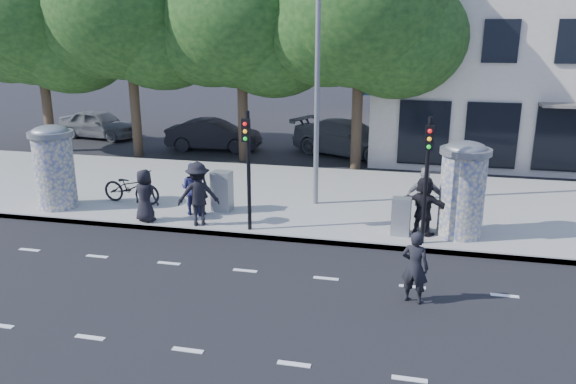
% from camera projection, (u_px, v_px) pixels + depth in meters
% --- Properties ---
extents(ground, '(120.00, 120.00, 0.00)m').
position_uv_depth(ground, '(226.00, 297.00, 12.38)').
color(ground, black).
rests_on(ground, ground).
extents(sidewalk, '(40.00, 8.00, 0.15)m').
position_uv_depth(sidewalk, '(297.00, 197.00, 19.37)').
color(sidewalk, gray).
rests_on(sidewalk, ground).
extents(curb, '(40.00, 0.10, 0.16)m').
position_uv_depth(curb, '(267.00, 237.00, 15.67)').
color(curb, slate).
rests_on(curb, ground).
extents(lane_dash_near, '(32.00, 0.12, 0.01)m').
position_uv_depth(lane_dash_near, '(188.00, 350.00, 10.32)').
color(lane_dash_near, silver).
rests_on(lane_dash_near, ground).
extents(lane_dash_far, '(32.00, 0.12, 0.01)m').
position_uv_depth(lane_dash_far, '(245.00, 271.00, 13.68)').
color(lane_dash_far, silver).
rests_on(lane_dash_far, ground).
extents(ad_column_left, '(1.36, 1.36, 2.65)m').
position_uv_depth(ad_column_left, '(54.00, 165.00, 17.68)').
color(ad_column_left, beige).
rests_on(ad_column_left, sidewalk).
extents(ad_column_right, '(1.36, 1.36, 2.65)m').
position_uv_depth(ad_column_right, '(463.00, 187.00, 15.23)').
color(ad_column_right, beige).
rests_on(ad_column_right, sidewalk).
extents(traffic_pole_near, '(0.22, 0.31, 3.40)m').
position_uv_depth(traffic_pole_near, '(248.00, 159.00, 15.42)').
color(traffic_pole_near, black).
rests_on(traffic_pole_near, sidewalk).
extents(traffic_pole_far, '(0.22, 0.31, 3.40)m').
position_uv_depth(traffic_pole_far, '(427.00, 168.00, 14.40)').
color(traffic_pole_far, black).
rests_on(traffic_pole_far, sidewalk).
extents(street_lamp, '(0.25, 0.93, 8.00)m').
position_uv_depth(street_lamp, '(317.00, 58.00, 17.05)').
color(street_lamp, slate).
rests_on(street_lamp, sidewalk).
extents(tree_far_left, '(7.20, 7.20, 9.26)m').
position_uv_depth(tree_far_left, '(36.00, 16.00, 25.07)').
color(tree_far_left, '#38281C').
rests_on(tree_far_left, ground).
extents(tree_mid_left, '(7.20, 7.20, 9.57)m').
position_uv_depth(tree_mid_left, '(128.00, 8.00, 24.03)').
color(tree_mid_left, '#38281C').
rests_on(tree_mid_left, ground).
extents(tree_near_left, '(6.80, 6.80, 8.97)m').
position_uv_depth(tree_near_left, '(241.00, 18.00, 23.28)').
color(tree_near_left, '#38281C').
rests_on(tree_near_left, ground).
extents(tree_center, '(7.00, 7.00, 9.30)m').
position_uv_depth(tree_center, '(361.00, 11.00, 21.77)').
color(tree_center, '#38281C').
rests_on(tree_center, ground).
extents(ped_a, '(0.84, 0.62, 1.58)m').
position_uv_depth(ped_a, '(145.00, 196.00, 16.52)').
color(ped_a, black).
rests_on(ped_a, sidewalk).
extents(ped_b, '(0.67, 0.50, 1.68)m').
position_uv_depth(ped_b, '(198.00, 188.00, 17.16)').
color(ped_b, black).
rests_on(ped_b, sidewalk).
extents(ped_c, '(0.84, 0.68, 1.62)m').
position_uv_depth(ped_c, '(193.00, 189.00, 17.16)').
color(ped_c, navy).
rests_on(ped_c, sidewalk).
extents(ped_d, '(1.37, 1.07, 1.86)m').
position_uv_depth(ped_d, '(198.00, 194.00, 16.18)').
color(ped_d, black).
rests_on(ped_d, sidewalk).
extents(ped_e, '(1.10, 0.65, 1.84)m').
position_uv_depth(ped_e, '(424.00, 200.00, 15.71)').
color(ped_e, '#959598').
rests_on(ped_e, sidewalk).
extents(ped_f, '(1.64, 1.09, 1.67)m').
position_uv_depth(ped_f, '(424.00, 206.00, 15.45)').
color(ped_f, black).
rests_on(ped_f, sidewalk).
extents(man_road, '(0.67, 0.52, 1.61)m').
position_uv_depth(man_road, '(415.00, 267.00, 11.94)').
color(man_road, black).
rests_on(man_road, ground).
extents(bicycle, '(0.89, 2.10, 1.07)m').
position_uv_depth(bicycle, '(131.00, 187.00, 18.33)').
color(bicycle, black).
rests_on(bicycle, sidewalk).
extents(cabinet_left, '(0.64, 0.49, 1.27)m').
position_uv_depth(cabinet_left, '(222.00, 191.00, 17.53)').
color(cabinet_left, gray).
rests_on(cabinet_left, sidewalk).
extents(cabinet_right, '(0.53, 0.40, 1.07)m').
position_uv_depth(cabinet_right, '(401.00, 216.00, 15.50)').
color(cabinet_right, gray).
rests_on(cabinet_right, sidewalk).
extents(car_left, '(2.50, 4.65, 1.50)m').
position_uv_depth(car_left, '(99.00, 124.00, 29.81)').
color(car_left, '#5A5D62').
rests_on(car_left, ground).
extents(car_mid, '(1.84, 4.55, 1.47)m').
position_uv_depth(car_mid, '(214.00, 135.00, 26.94)').
color(car_mid, black).
rests_on(car_mid, ground).
extents(car_right, '(4.14, 5.90, 1.59)m').
position_uv_depth(car_right, '(349.00, 138.00, 25.85)').
color(car_right, '#53555A').
rests_on(car_right, ground).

